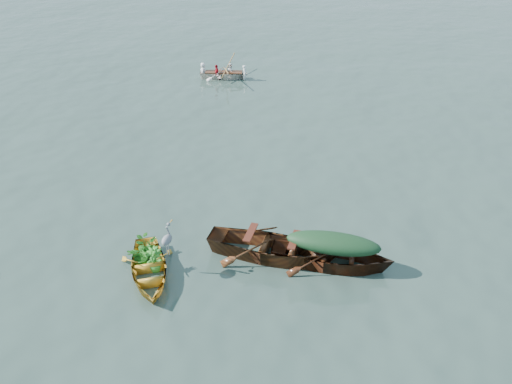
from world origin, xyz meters
TOP-DOWN VIEW (x-y plane):
  - ground at (0.00, 0.00)m, footprint 140.00×140.00m
  - yellow_dinghy at (-0.93, -0.82)m, footprint 2.93×3.42m
  - green_tarp_boat at (3.43, 1.17)m, footprint 4.60×1.94m
  - open_wooden_boat at (1.84, 0.96)m, footprint 5.02×1.83m
  - rowed_boat at (-5.05, 14.07)m, footprint 3.64×2.00m
  - green_tarp_cover at (3.43, 1.17)m, footprint 2.53×1.07m
  - thwart_benches at (1.84, 0.96)m, footprint 2.52×1.07m
  - heron at (-0.50, -0.47)m, footprint 0.46×0.49m
  - dinghy_weeds at (-1.21, -0.35)m, footprint 1.08×1.14m
  - rowers at (-5.05, 14.07)m, footprint 2.61×1.60m
  - oars at (-5.05, 14.07)m, footprint 1.32×2.66m

SIDE VIEW (x-z plane):
  - ground at x=0.00m, z-range 0.00..0.00m
  - yellow_dinghy at x=-0.93m, z-range -0.43..0.43m
  - green_tarp_boat at x=3.43m, z-range -0.52..0.52m
  - open_wooden_boat at x=1.84m, z-range -0.59..0.59m
  - rowed_boat at x=-5.05m, z-range -0.39..0.39m
  - oars at x=-5.05m, z-range 0.39..0.45m
  - thwart_benches at x=1.84m, z-range 0.59..0.63m
  - dinghy_weeds at x=-1.21m, z-range 0.43..1.03m
  - rowers at x=-5.05m, z-range 0.39..1.15m
  - green_tarp_cover at x=3.43m, z-range 0.52..1.04m
  - heron at x=-0.50m, z-range 0.43..1.35m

